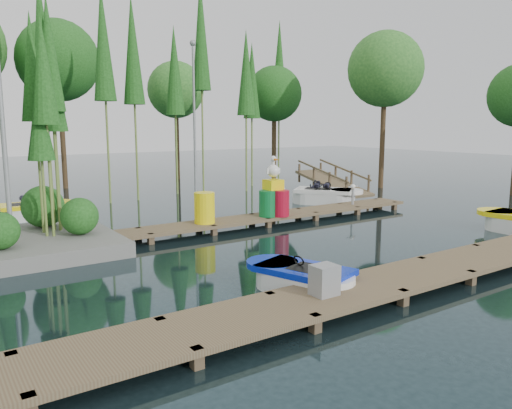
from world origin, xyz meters
TOP-DOWN VIEW (x-y plane):
  - ground_plane at (0.00, 0.00)m, footprint 90.00×90.00m
  - near_dock at (0.00, -4.50)m, footprint 18.00×1.50m
  - far_dock at (1.00, 2.50)m, footprint 15.00×1.20m
  - tree_screen at (-2.04, 10.60)m, footprint 34.42×18.53m
  - lamp_rear at (4.00, 11.00)m, footprint 0.30×0.30m
  - ramp at (9.00, 6.50)m, footprint 1.50×3.94m
  - boat_blue at (-1.05, -3.45)m, footprint 1.80×2.63m
  - boat_yellow_far at (-4.05, 7.90)m, footprint 2.68×1.27m
  - boat_white_far at (6.83, 4.68)m, footprint 2.92×3.14m
  - utility_cabinet at (-1.40, -4.50)m, footprint 0.45×0.38m
  - yellow_barrel at (-0.07, 2.50)m, footprint 0.64×0.64m
  - drum_cluster at (2.50, 2.35)m, footprint 1.16×1.06m
  - seagull_post at (6.29, 2.50)m, footprint 0.49×0.26m

SIDE VIEW (x-z plane):
  - ground_plane at x=0.00m, z-range 0.00..0.00m
  - far_dock at x=1.00m, z-range -0.02..0.48m
  - boat_blue at x=-1.05m, z-range -0.17..0.64m
  - near_dock at x=0.00m, z-range -0.02..0.48m
  - boat_yellow_far at x=-4.05m, z-range -0.38..0.94m
  - boat_white_far at x=6.83m, z-range -0.39..1.02m
  - utility_cabinet at x=-1.40m, z-range 0.30..0.85m
  - ramp at x=9.00m, z-range -0.16..1.33m
  - yellow_barrel at x=-0.07m, z-range 0.30..1.26m
  - seagull_post at x=6.29m, z-range 0.44..1.22m
  - drum_cluster at x=2.50m, z-range -0.11..1.88m
  - lamp_rear at x=4.00m, z-range 0.64..7.89m
  - tree_screen at x=-2.04m, z-range 0.96..11.27m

